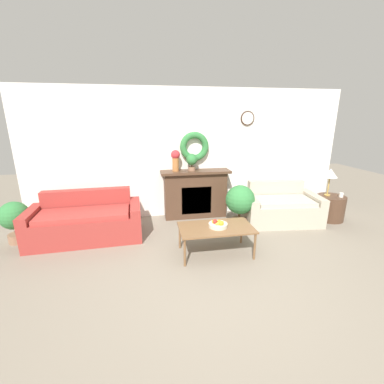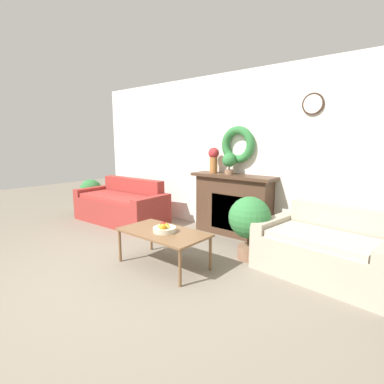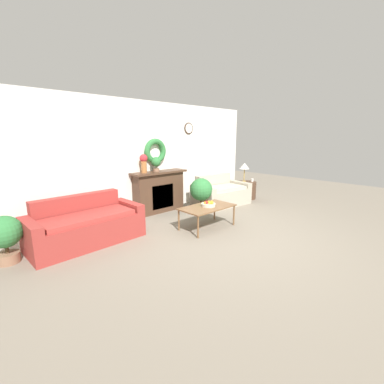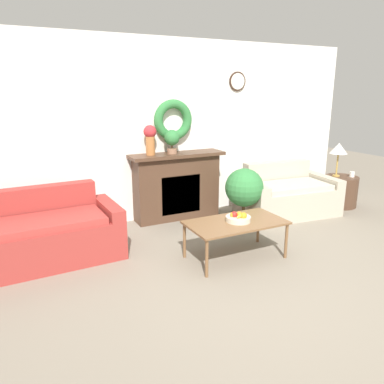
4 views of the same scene
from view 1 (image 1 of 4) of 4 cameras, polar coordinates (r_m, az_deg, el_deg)
name	(u,v)px [view 1 (image 1 of 4)]	position (r m, az deg, el deg)	size (l,w,h in m)	color
ground_plane	(225,289)	(3.52, 7.34, -20.56)	(16.00, 16.00, 0.00)	gray
wall_back	(189,154)	(5.54, -0.58, 8.52)	(6.80, 0.20, 2.70)	white
fireplace	(195,194)	(5.54, 0.71, -0.35)	(1.46, 0.41, 1.03)	#4C3323
couch_left	(87,222)	(4.98, -22.38, -6.15)	(1.93, 0.94, 0.83)	#9E332D
loveseat_right	(280,208)	(5.64, 18.91, -3.30)	(1.60, 1.05, 0.80)	#B2A893
coffee_table	(216,229)	(4.07, 5.36, -8.23)	(1.16, 0.63, 0.46)	brown
fruit_bowl	(218,224)	(4.04, 5.79, -7.18)	(0.29, 0.29, 0.12)	beige
side_table_by_loveseat	(330,208)	(6.19, 28.33, -3.09)	(0.57, 0.57, 0.52)	#4C3323
table_lamp	(330,174)	(6.01, 28.39, 3.61)	(0.29, 0.29, 0.57)	#B28E42
mug	(341,195)	(6.11, 30.23, -0.57)	(0.08, 0.08, 0.09)	silver
vase_on_mantel_left	(176,159)	(5.31, -3.68, 7.36)	(0.19, 0.19, 0.43)	#AD6B38
potted_plant_on_mantel	(192,161)	(5.35, -0.07, 7.01)	(0.23, 0.23, 0.35)	#8E664C
potted_plant_floor_by_couch	(15,218)	(5.36, -34.71, -4.82)	(0.48, 0.48, 0.73)	#8E664C
potted_plant_floor_by_loveseat	(240,202)	(5.04, 10.63, -2.14)	(0.56, 0.56, 0.86)	#8E664C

